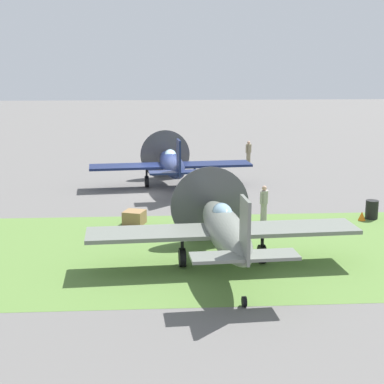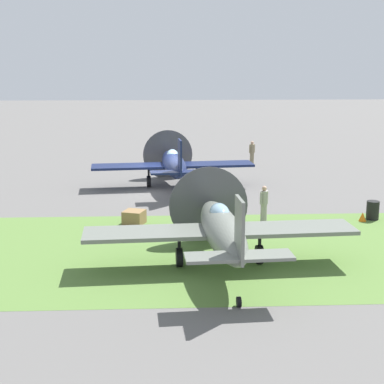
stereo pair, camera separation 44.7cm
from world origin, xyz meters
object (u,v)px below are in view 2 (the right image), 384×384
Objects in this scene: supply_crate at (134,217)px; ground_crew_mechanic at (252,152)px; airplane_wingman at (221,229)px; airplane_lead at (173,164)px; fuel_drum at (373,210)px; ground_crew_chief at (264,203)px; runway_marker_cone at (363,217)px.

ground_crew_mechanic is at bearing 63.30° from supply_crate.
airplane_lead is at bearing 92.62° from airplane_wingman.
airplane_wingman is 10.21m from fuel_drum.
supply_crate is (-6.09, -0.10, -0.59)m from ground_crew_chief.
supply_crate is (-1.96, -7.91, -1.13)m from airplane_lead.
airplane_lead is at bearing -109.33° from ground_crew_chief.
airplane_wingman is at bearing -145.16° from ground_crew_mechanic.
airplane_wingman reaches higher than runway_marker_cone.
airplane_lead is 5.66× the size of ground_crew_mechanic.
airplane_wingman is 6.77m from ground_crew_chief.
ground_crew_chief is at bearing 178.39° from runway_marker_cone.
ground_crew_mechanic is (4.32, 21.64, -0.59)m from airplane_wingman.
ground_crew_chief is at bearing 0.99° from supply_crate.
runway_marker_cone is (7.32, 6.08, -1.28)m from airplane_wingman.
supply_crate reaches higher than runway_marker_cone.
runway_marker_cone is at bearing 36.15° from airplane_wingman.
airplane_wingman reaches higher than ground_crew_chief.
ground_crew_chief is at bearing -67.48° from airplane_lead.
airplane_wingman reaches higher than airplane_lead.
ground_crew_mechanic is at bearing 47.09° from airplane_lead.
runway_marker_cone is (4.71, -0.13, -0.69)m from ground_crew_chief.
supply_crate is at bearing -178.65° from fuel_drum.
ground_crew_chief is (4.13, -7.81, -0.54)m from airplane_lead.
airplane_lead is 10.87× the size of fuel_drum.
runway_marker_cone is at bearing -47.30° from airplane_lead.
ground_crew_chief is 5.31m from fuel_drum.
airplane_lead reaches higher than runway_marker_cone.
runway_marker_cone is (10.80, -0.03, -0.10)m from supply_crate.
fuel_drum is at bearing 134.54° from ground_crew_chief.
airplane_lead is 10.87× the size of supply_crate.
airplane_wingman is 5.82× the size of ground_crew_mechanic.
airplane_wingman is at bearing -141.07° from fuel_drum.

